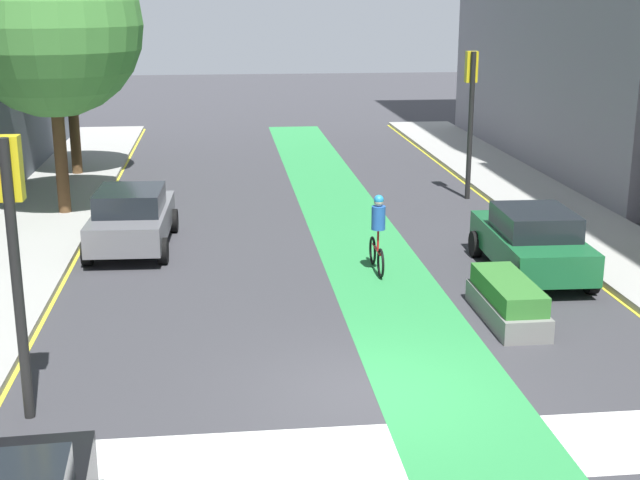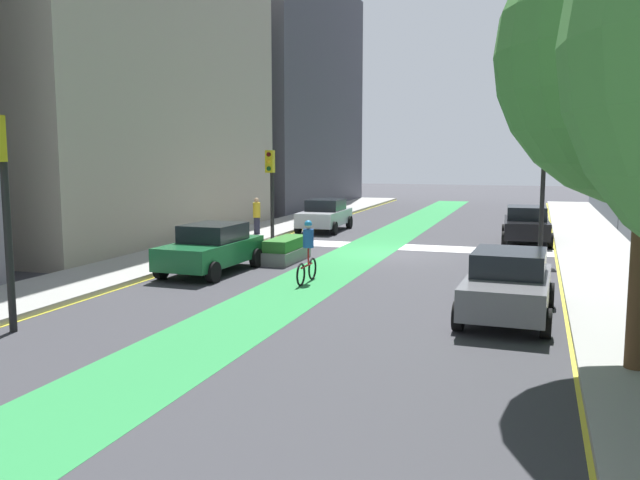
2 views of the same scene
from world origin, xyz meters
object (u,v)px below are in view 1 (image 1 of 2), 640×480
car_grey_left_far (132,218)px  street_tree_near (50,26)px  car_green_right_far (532,241)px  traffic_signal_near_left (13,225)px  cyclist_in_lane (378,232)px  traffic_signal_far_right (471,97)px  street_tree_far (68,43)px  median_planter (507,301)px

car_grey_left_far → street_tree_near: size_ratio=0.54×
car_green_right_far → street_tree_near: size_ratio=0.54×
car_green_right_far → car_grey_left_far: bearing=160.7°
car_grey_left_far → car_green_right_far: same height
traffic_signal_near_left → cyclist_in_lane: bearing=44.7°
traffic_signal_far_right → car_grey_left_far: size_ratio=1.08×
street_tree_far → median_planter: bearing=-55.6°
traffic_signal_near_left → car_green_right_far: bearing=30.5°
car_green_right_far → cyclist_in_lane: cyclist_in_lane is taller
cyclist_in_lane → street_tree_near: 11.18m
car_grey_left_far → car_green_right_far: size_ratio=1.00×
car_green_right_far → street_tree_near: street_tree_near is taller
traffic_signal_far_right → cyclist_in_lane: traffic_signal_far_right is taller
traffic_signal_far_right → cyclist_in_lane: bearing=-119.8°
car_grey_left_far → street_tree_far: 10.60m
traffic_signal_near_left → car_grey_left_far: size_ratio=1.01×
car_green_right_far → street_tree_far: street_tree_far is taller
traffic_signal_near_left → car_grey_left_far: 9.50m
car_grey_left_far → street_tree_far: (-2.79, 9.47, 3.88)m
street_tree_near → traffic_signal_near_left: bearing=-83.2°
car_grey_left_far → cyclist_in_lane: cyclist_in_lane is taller
cyclist_in_lane → street_tree_far: (-8.64, 12.14, 3.71)m
car_green_right_far → street_tree_far: size_ratio=0.64×
traffic_signal_far_right → median_planter: bearing=-101.5°
street_tree_far → median_planter: street_tree_far is taller
traffic_signal_far_right → median_planter: (-2.19, -10.78, -2.80)m
traffic_signal_near_left → car_grey_left_far: traffic_signal_near_left is taller
car_grey_left_far → median_planter: bearing=-37.8°
street_tree_near → street_tree_far: street_tree_near is taller
car_green_right_far → median_planter: bearing=-117.5°
traffic_signal_far_right → street_tree_near: size_ratio=0.59×
traffic_signal_far_right → street_tree_far: bearing=159.5°
car_grey_left_far → cyclist_in_lane: bearing=-24.5°
car_green_right_far → median_planter: (-1.48, -2.84, -0.40)m
car_green_right_far → cyclist_in_lane: bearing=170.3°
cyclist_in_lane → street_tree_far: size_ratio=0.28×
car_green_right_far → street_tree_near: (-11.62, 6.83, 4.63)m
car_grey_left_far → street_tree_near: 6.27m
car_grey_left_far → cyclist_in_lane: size_ratio=2.30×
car_green_right_far → median_planter: size_ratio=1.60×
traffic_signal_near_left → street_tree_near: street_tree_near is taller
car_green_right_far → street_tree_far: (-12.13, 12.73, 3.88)m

